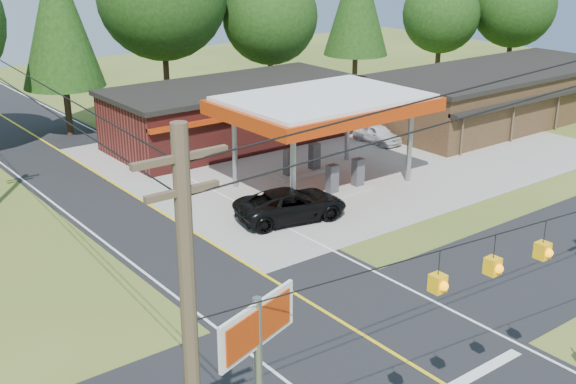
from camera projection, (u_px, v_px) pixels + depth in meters
ground at (368, 338)px, 24.32m from camera, size 120.00×120.00×0.00m
main_highway at (368, 338)px, 24.32m from camera, size 8.00×120.00×0.02m
cross_road at (368, 338)px, 24.31m from camera, size 70.00×7.00×0.02m
lane_center_yellow at (368, 338)px, 24.31m from camera, size 0.15×110.00×0.00m
gas_canopy at (324, 107)px, 37.71m from camera, size 10.60×7.40×4.88m
convenience_store at (235, 112)px, 46.52m from camera, size 16.40×7.55×3.80m
strip_building at (499, 94)px, 51.63m from camera, size 20.40×8.75×3.80m
utility_pole_near_left at (192, 374)px, 13.37m from camera, size 1.80×0.30×10.00m
overhead_beacons at (521, 231)px, 17.16m from camera, size 17.04×2.04×1.03m
treeline_backdrop at (85, 35)px, 40.11m from camera, size 70.27×51.59×13.30m
suv_car at (291, 205)px, 34.09m from camera, size 6.39×6.39×1.49m
sedan_car at (377, 134)px, 46.53m from camera, size 3.64×3.64×1.21m
big_stop_sign at (259, 372)px, 14.42m from camera, size 2.25×0.80×6.29m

